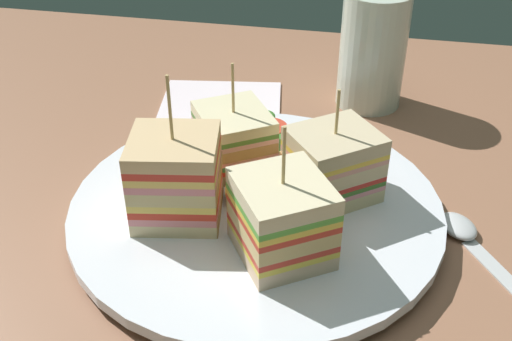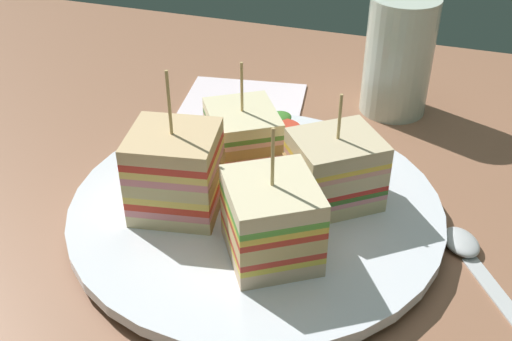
# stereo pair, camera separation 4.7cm
# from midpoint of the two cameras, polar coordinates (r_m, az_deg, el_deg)

# --- Properties ---
(ground_plane) EXTENTS (1.09, 0.83, 0.02)m
(ground_plane) POSITION_cam_midpoint_polar(r_m,az_deg,el_deg) (0.50, 2.68, -5.38)
(ground_plane) COLOR #946449
(plate) EXTENTS (0.29, 0.29, 0.02)m
(plate) POSITION_cam_midpoint_polar(r_m,az_deg,el_deg) (0.49, 2.74, -3.64)
(plate) COLOR white
(plate) RESTS_ON ground_plane
(sandwich_wedge_0) EXTENTS (0.08, 0.08, 0.09)m
(sandwich_wedge_0) POSITION_cam_midpoint_polar(r_m,az_deg,el_deg) (0.48, 10.04, -0.05)
(sandwich_wedge_0) COLOR beige
(sandwich_wedge_0) RESTS_ON plate
(sandwich_wedge_1) EXTENTS (0.08, 0.08, 0.09)m
(sandwich_wedge_1) POSITION_cam_midpoint_polar(r_m,az_deg,el_deg) (0.52, 1.33, 3.05)
(sandwich_wedge_1) COLOR beige
(sandwich_wedge_1) RESTS_ON plate
(sandwich_wedge_2) EXTENTS (0.07, 0.07, 0.12)m
(sandwich_wedge_2) POSITION_cam_midpoint_polar(r_m,az_deg,el_deg) (0.46, -4.54, -0.26)
(sandwich_wedge_2) COLOR beige
(sandwich_wedge_2) RESTS_ON plate
(sandwich_wedge_3) EXTENTS (0.08, 0.09, 0.10)m
(sandwich_wedge_3) POSITION_cam_midpoint_polar(r_m,az_deg,el_deg) (0.42, 4.62, -4.68)
(sandwich_wedge_3) COLOR beige
(sandwich_wedge_3) RESTS_ON plate
(chip_pile) EXTENTS (0.08, 0.06, 0.01)m
(chip_pile) POSITION_cam_midpoint_polar(r_m,az_deg,el_deg) (0.49, 3.82, -2.08)
(chip_pile) COLOR #E5CB64
(chip_pile) RESTS_ON plate
(salad_garnish) EXTENTS (0.07, 0.08, 0.01)m
(salad_garnish) POSITION_cam_midpoint_polar(r_m,az_deg,el_deg) (0.57, 4.81, 3.45)
(salad_garnish) COLOR #448530
(salad_garnish) RESTS_ON plate
(spoon) EXTENTS (0.09, 0.13, 0.01)m
(spoon) POSITION_cam_midpoint_polar(r_m,az_deg,el_deg) (0.49, 21.99, -7.64)
(spoon) COLOR silver
(spoon) RESTS_ON ground_plane
(napkin) EXTENTS (0.14, 0.13, 0.01)m
(napkin) POSITION_cam_midpoint_polar(r_m,az_deg,el_deg) (0.66, 0.77, 6.11)
(napkin) COLOR silver
(napkin) RESTS_ON ground_plane
(drinking_glass) EXTENTS (0.07, 0.07, 0.12)m
(drinking_glass) POSITION_cam_midpoint_polar(r_m,az_deg,el_deg) (0.65, 14.96, 9.40)
(drinking_glass) COLOR silver
(drinking_glass) RESTS_ON ground_plane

